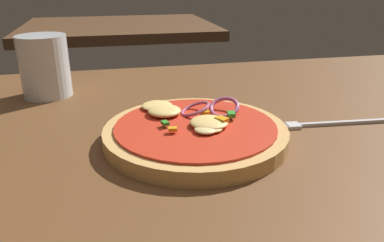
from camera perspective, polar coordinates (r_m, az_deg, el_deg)
dining_table at (r=0.46m, az=-2.42°, el=-7.59°), size 1.48×0.92×0.04m
pizza at (r=0.48m, az=0.47°, el=-1.63°), size 0.24×0.24×0.04m
fork at (r=0.57m, az=19.18°, el=-0.44°), size 0.19×0.03×0.01m
beer_glass at (r=0.70m, az=-21.45°, el=7.27°), size 0.08×0.08×0.11m
background_table at (r=1.68m, az=-11.02°, el=13.70°), size 0.79×0.63×0.04m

